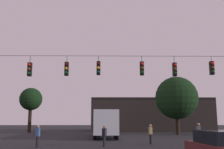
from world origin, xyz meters
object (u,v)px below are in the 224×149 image
object	(u,v)px
pedestrian_crossing_left	(150,133)
pedestrian_near_bus	(104,135)
city_bus	(104,121)
tree_behind_building	(177,98)
tree_left_silhouette	(31,100)
pedestrian_crossing_right	(199,133)
pedestrian_crossing_center	(38,135)

from	to	relation	value
pedestrian_crossing_left	pedestrian_near_bus	distance (m)	4.40
city_bus	tree_behind_building	size ratio (longest dim) A/B	1.37
pedestrian_crossing_left	tree_left_silhouette	size ratio (longest dim) A/B	0.22
city_bus	pedestrian_near_bus	distance (m)	11.18
pedestrian_crossing_right	tree_behind_building	bearing A→B (deg)	80.32
city_bus	pedestrian_near_bus	size ratio (longest dim) A/B	7.14
tree_behind_building	pedestrian_crossing_center	bearing A→B (deg)	-130.37
city_bus	pedestrian_crossing_left	distance (m)	9.83
city_bus	tree_left_silhouette	size ratio (longest dim) A/B	1.53
city_bus	pedestrian_crossing_left	size ratio (longest dim) A/B	6.89
pedestrian_crossing_center	pedestrian_near_bus	world-z (taller)	pedestrian_crossing_center
tree_left_silhouette	tree_behind_building	size ratio (longest dim) A/B	0.89
pedestrian_crossing_left	tree_left_silhouette	distance (m)	27.13
pedestrian_crossing_left	pedestrian_crossing_center	bearing A→B (deg)	-163.39
city_bus	tree_behind_building	bearing A→B (deg)	30.39
city_bus	tree_behind_building	world-z (taller)	tree_behind_building
pedestrian_crossing_right	tree_left_silhouette	xyz separation A→B (m)	(-19.63, 23.38, 4.34)
pedestrian_crossing_left	pedestrian_crossing_right	world-z (taller)	pedestrian_crossing_right
pedestrian_crossing_left	pedestrian_crossing_right	bearing A→B (deg)	-33.49
city_bus	pedestrian_crossing_right	bearing A→B (deg)	-56.69
pedestrian_near_bus	tree_left_silhouette	world-z (taller)	tree_left_silhouette
pedestrian_crossing_right	tree_left_silhouette	distance (m)	30.84
pedestrian_crossing_left	pedestrian_crossing_right	xyz separation A→B (m)	(3.30, -2.18, 0.09)
tree_behind_building	pedestrian_near_bus	bearing A→B (deg)	-120.35
pedestrian_crossing_left	tree_behind_building	bearing A→B (deg)	67.39
pedestrian_crossing_left	pedestrian_crossing_center	distance (m)	9.04
pedestrian_crossing_center	tree_left_silhouette	size ratio (longest dim) A/B	0.22
tree_left_silhouette	tree_behind_building	bearing A→B (deg)	-15.56
city_bus	pedestrian_crossing_center	size ratio (longest dim) A/B	7.02
pedestrian_near_bus	tree_left_silhouette	bearing A→B (deg)	118.15
pedestrian_crossing_right	tree_behind_building	distance (m)	17.83
pedestrian_crossing_left	tree_behind_building	world-z (taller)	tree_behind_building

